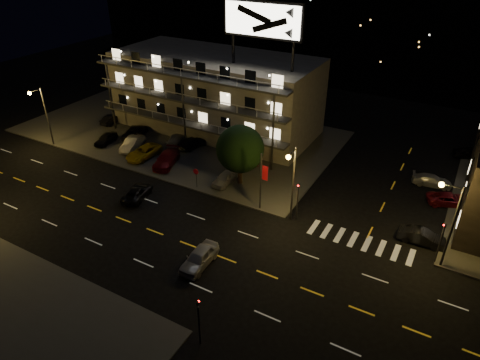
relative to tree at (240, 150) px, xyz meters
The scene contains 29 objects.
ground 12.57m from the tree, 93.30° to the right, with size 140.00×140.00×0.00m, color black.
curb_nw 17.32m from the tree, 150.85° to the left, with size 44.00×24.00×0.15m, color #3D3D3B.
motel 16.12m from the tree, 131.35° to the left, with size 28.00×13.80×18.10m.
hill_backdrop 57.82m from the tree, 96.63° to the left, with size 120.00×25.00×24.00m.
streetlight_nw 26.97m from the tree, behind, with size 0.44×1.92×8.00m.
streetlight_nc 8.76m from the tree, 26.37° to the right, with size 0.44×1.92×8.00m.
streetlight_ne 21.75m from the tree, ahead, with size 1.92×0.44×8.00m.
signal_nw 9.11m from the tree, 21.72° to the right, with size 0.20×0.27×4.60m.
signal_sw 22.01m from the tree, 67.72° to the right, with size 0.20×0.27×4.60m.
signal_ne 21.64m from the tree, ahead, with size 0.27×0.20×4.60m.
banner_north 5.63m from the tree, 37.76° to the right, with size 0.83×0.16×6.40m.
stop_sign 5.52m from the tree, 138.63° to the right, with size 0.91×0.11×2.61m.
tree is the anchor object (origin of this frame).
lot_car_0 21.03m from the tree, behind, with size 1.54×3.83×1.31m, color black.
lot_car_1 16.83m from the tree, behind, with size 1.60×4.58×1.51m, color #9C9DA2.
lot_car_2 14.02m from the tree, behind, with size 2.29×4.97×1.38m, color gold.
lot_car_3 10.46m from the tree, behind, with size 2.09×5.13×1.49m, color #5C0D15.
lot_car_4 3.84m from the tree, 146.32° to the right, with size 1.54×3.82×1.30m, color #9C9DA2.
lot_car_5 25.81m from the tree, 167.15° to the left, with size 1.33×3.81×1.26m, color black.
lot_car_6 19.39m from the tree, 168.71° to the left, with size 2.38×5.15×1.43m, color black.
lot_car_7 13.74m from the tree, 159.76° to the left, with size 1.77×4.36×1.26m, color #9C9DA2.
lot_car_8 11.48m from the tree, 153.69° to the left, with size 1.73×4.30×1.46m, color black.
lot_car_9 6.62m from the tree, 102.62° to the left, with size 1.51×4.33×1.43m, color #5C0D15.
side_car_0 20.14m from the tree, ahead, with size 1.47×4.21×1.39m, color black.
side_car_1 22.62m from the tree, 18.63° to the left, with size 2.03×4.40×1.22m, color #5C0D15.
side_car_2 21.94m from the tree, 28.60° to the left, with size 1.73×4.25×1.23m, color #9C9DA2.
side_car_3 30.02m from the tree, 41.96° to the left, with size 1.63×4.06×1.38m, color black.
road_car_east 14.47m from the tree, 74.80° to the right, with size 1.80×4.48×1.53m, color #9C9DA2.
road_car_west 11.97m from the tree, 135.74° to the right, with size 2.03×4.41×1.23m, color black.
Camera 1 is at (21.23, -24.51, 25.03)m, focal length 32.00 mm.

